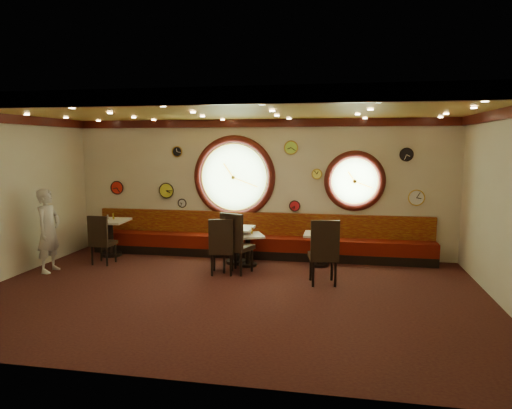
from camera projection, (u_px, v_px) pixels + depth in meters
name	position (u px, v px, depth m)	size (l,w,h in m)	color
floor	(229.00, 294.00, 8.04)	(9.00, 6.00, 0.00)	black
ceiling	(228.00, 110.00, 7.63)	(9.00, 6.00, 0.02)	#B58033
wall_back	(259.00, 188.00, 10.76)	(9.00, 0.02, 3.20)	beige
wall_front	(162.00, 240.00, 4.91)	(9.00, 0.02, 3.20)	beige
wall_right	(512.00, 211.00, 7.02)	(0.02, 6.00, 3.20)	beige
molding_back	(259.00, 123.00, 10.51)	(9.00, 0.10, 0.18)	#3E0F0B
molding_front	(160.00, 97.00, 4.76)	(9.00, 0.10, 0.18)	#3E0F0B
banquette_base	(257.00, 253.00, 10.68)	(8.00, 0.55, 0.20)	black
banquette_seat	(257.00, 242.00, 10.65)	(8.00, 0.55, 0.30)	#560E07
banquette_back	(259.00, 224.00, 10.81)	(8.00, 0.10, 0.55)	#610A07
porthole_left_glass	(234.00, 177.00, 10.83)	(1.66, 1.66, 0.02)	#92BE72
porthole_left_frame	(234.00, 177.00, 10.82)	(1.98, 1.98, 0.18)	#3E0F0B
porthole_left_ring	(234.00, 177.00, 10.79)	(1.61, 1.61, 0.03)	gold
porthole_right_glass	(355.00, 181.00, 10.33)	(1.10, 1.10, 0.02)	#92BE72
porthole_right_frame	(355.00, 181.00, 10.32)	(1.38, 1.38, 0.18)	#3E0F0B
porthole_right_ring	(355.00, 181.00, 10.29)	(1.09, 1.09, 0.03)	gold
wall_clock_0	(166.00, 191.00, 11.15)	(0.36, 0.36, 0.03)	yellow
wall_clock_1	(117.00, 188.00, 11.38)	(0.32, 0.32, 0.03)	red
wall_clock_2	(295.00, 206.00, 10.62)	(0.24, 0.24, 0.03)	red
wall_clock_3	(177.00, 152.00, 10.97)	(0.24, 0.24, 0.03)	black
wall_clock_4	(291.00, 148.00, 10.46)	(0.30, 0.30, 0.03)	#AEE447
wall_clock_5	(406.00, 155.00, 10.02)	(0.28, 0.28, 0.03)	black
wall_clock_6	(182.00, 203.00, 11.12)	(0.20, 0.20, 0.03)	silver
wall_clock_7	(317.00, 174.00, 10.43)	(0.22, 0.22, 0.03)	#F8ED52
wall_clock_8	(416.00, 198.00, 10.10)	(0.34, 0.34, 0.03)	white
table_a	(110.00, 233.00, 10.77)	(0.83, 0.83, 0.86)	black
table_b	(236.00, 241.00, 10.09)	(0.75, 0.75, 0.81)	black
table_c	(248.00, 246.00, 9.87)	(0.83, 0.83, 0.69)	black
table_d	(319.00, 245.00, 9.86)	(0.65, 0.65, 0.72)	black
chair_a	(101.00, 237.00, 9.93)	(0.48, 0.48, 0.68)	black
chair_b	(222.00, 243.00, 9.14)	(0.55, 0.55, 0.72)	black
chair_c	(235.00, 239.00, 9.22)	(0.68, 0.68, 0.78)	black
chair_d	(324.00, 248.00, 8.45)	(0.61, 0.61, 0.77)	black
condiment_a_salt	(108.00, 217.00, 10.78)	(0.04, 0.04, 0.11)	silver
condiment_b_salt	(230.00, 224.00, 10.11)	(0.04, 0.04, 0.11)	silver
condiment_c_salt	(245.00, 232.00, 9.85)	(0.04, 0.04, 0.11)	silver
condiment_d_salt	(318.00, 231.00, 9.89)	(0.03, 0.03, 0.09)	silver
condiment_a_pepper	(107.00, 218.00, 10.65)	(0.04, 0.04, 0.10)	silver
condiment_b_pepper	(237.00, 225.00, 9.98)	(0.04, 0.04, 0.10)	silver
condiment_c_pepper	(250.00, 232.00, 9.84)	(0.03, 0.03, 0.09)	silver
condiment_d_pepper	(322.00, 231.00, 9.78)	(0.04, 0.04, 0.10)	silver
condiment_a_bottle	(113.00, 216.00, 10.80)	(0.05, 0.05, 0.15)	gold
condiment_b_bottle	(241.00, 223.00, 10.11)	(0.05, 0.05, 0.17)	orange
condiment_c_bottle	(252.00, 231.00, 9.90)	(0.04, 0.04, 0.14)	gold
condiment_d_bottle	(325.00, 230.00, 9.86)	(0.04, 0.04, 0.14)	gold
waiter	(49.00, 231.00, 9.37)	(0.63, 0.41, 1.72)	silver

